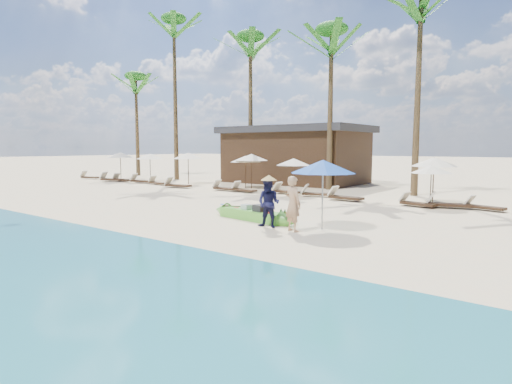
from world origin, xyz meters
The scene contains 34 objects.
ground centered at (0.00, 0.00, 0.00)m, with size 240.00×240.00×0.00m, color beige.
wet_sand_strip centered at (0.00, -5.00, 0.00)m, with size 240.00×4.50×0.01m, color tan.
green_canoe centered at (-0.13, 2.00, 0.21)m, with size 4.86×1.10×0.62m.
tourist centered at (2.25, 1.08, 0.90)m, with size 0.66×0.43×1.81m, color tan.
vendor_green centered at (1.24, 1.14, 0.84)m, with size 0.82×0.64×1.68m, color #16173E.
blue_umbrella centered at (2.84, 1.98, 2.09)m, with size 2.15×2.15×2.32m.
resort_parasol_0 centered at (-21.10, 11.03, 2.08)m, with size 2.24×2.24×2.30m.
lounger_0_left centered at (-23.92, 9.91, 0.21)m, with size 1.93×1.16×0.63m.
lounger_0_right centered at (-20.26, 9.47, 0.23)m, with size 2.08×1.14×0.68m.
resort_parasol_1 centered at (-18.02, 11.63, 1.99)m, with size 2.15×2.15×2.21m.
lounger_1_left centered at (-19.51, 9.90, 0.20)m, with size 1.74×0.54×0.59m.
lounger_1_right centered at (-17.04, 9.91, 0.21)m, with size 1.94×0.99×0.63m.
resort_parasol_2 centered at (-13.59, 11.59, 2.10)m, with size 2.26×2.26×2.33m.
lounger_2_left centered at (-14.92, 9.75, 0.19)m, with size 1.73×0.63×0.58m.
resort_parasol_3 centered at (-8.28, 11.76, 1.95)m, with size 2.09×2.09×2.16m.
lounger_3_left centered at (-12.09, 9.07, 0.21)m, with size 1.97×0.93×0.64m.
lounger_3_right centered at (-8.20, 9.52, 0.20)m, with size 1.78×0.60×0.60m.
resort_parasol_4 centered at (-7.76, 11.75, 2.07)m, with size 2.22×2.22×2.29m.
lounger_4_left centered at (-6.68, 9.52, 0.19)m, with size 1.75×0.67×0.58m.
lounger_4_right centered at (-4.05, 10.21, 0.20)m, with size 1.83×0.74×0.60m.
resort_parasol_5 centered at (-3.50, 10.20, 1.89)m, with size 2.03×2.03×2.09m.
lounger_5_left centered at (-2.01, 10.14, 0.20)m, with size 1.84×1.06×0.60m.
resort_parasol_6 centered at (3.94, 11.05, 2.02)m, with size 2.18×2.18×2.24m.
lounger_6_left centered at (0.01, 9.48, 0.21)m, with size 1.92×0.76×0.64m.
lounger_6_right centered at (3.65, 9.42, 0.19)m, with size 1.79×0.92×0.58m.
resort_parasol_7 centered at (4.15, 9.88, 1.72)m, with size 1.86×1.86×1.91m.
lounger_7_left centered at (4.87, 9.76, 0.21)m, with size 1.95×1.02×0.63m.
lounger_7_right centered at (6.31, 10.05, 0.19)m, with size 1.70×0.85×0.55m.
palm_0 centered at (-24.62, 15.48, 8.11)m, with size 2.08×2.08×9.90m.
palm_1 centered at (-17.59, 14.06, 10.82)m, with size 2.08×2.08×13.60m.
palm_2 centered at (-10.45, 15.08, 9.18)m, with size 2.08×2.08×11.33m.
palm_3 centered at (-3.36, 14.27, 8.58)m, with size 2.08×2.08×10.52m.
palm_4 centered at (2.15, 14.01, 9.45)m, with size 2.08×2.08×11.70m.
pavilion_west centered at (-8.00, 17.50, 2.19)m, with size 10.80×6.60×4.30m.
Camera 1 is at (9.61, -10.55, 2.73)m, focal length 30.00 mm.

